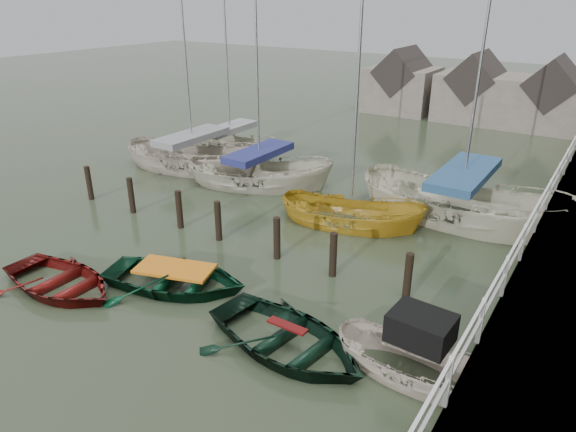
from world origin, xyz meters
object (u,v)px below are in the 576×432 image
Objects in this scene: sailboat_b at (260,184)px; sailboat_d at (458,218)px; sailboat_e at (231,153)px; rowboat_dkgreen at (287,350)px; sailboat_a at (194,168)px; sailboat_c at (350,224)px; motorboat at (413,372)px; rowboat_red at (61,290)px; rowboat_green at (177,287)px.

sailboat_b is 8.41m from sailboat_d.
sailboat_d is at bearing -104.42° from sailboat_b.
sailboat_d is 1.31× the size of sailboat_e.
rowboat_dkgreen is 0.46× the size of sailboat_e.
sailboat_a is 9.26m from sailboat_c.
rowboat_dkgreen is 1.13× the size of motorboat.
sailboat_d reaches higher than sailboat_a.
sailboat_b is 5.40m from sailboat_c.
sailboat_c is at bearing -127.93° from sailboat_b.
rowboat_red is 0.31× the size of sailboat_b.
motorboat is at bearing -164.67° from sailboat_d.
sailboat_c is 4.08m from sailboat_d.
sailboat_d is at bearing 13.69° from motorboat.
sailboat_b reaches higher than rowboat_red.
rowboat_red is 0.92× the size of rowboat_dkgreen.
sailboat_b reaches higher than rowboat_dkgreen.
sailboat_d reaches higher than sailboat_c.
sailboat_e is at bearing 52.12° from sailboat_c.
sailboat_b is (-3.02, 8.13, 0.07)m from rowboat_green.
sailboat_a is 2.92m from sailboat_e.
sailboat_b is (-7.21, 8.72, 0.07)m from rowboat_dkgreen.
rowboat_dkgreen reaches higher than rowboat_green.
sailboat_d is at bearing -97.23° from sailboat_a.
rowboat_dkgreen is at bearing -79.33° from rowboat_red.
sailboat_a is at bearing 22.96° from rowboat_red.
sailboat_d is (3.15, 2.58, 0.04)m from sailboat_c.
sailboat_a is at bearing 22.58° from rowboat_green.
sailboat_e is (-7.08, 11.12, 0.06)m from rowboat_green.
rowboat_green is 13.19m from sailboat_e.
sailboat_a is at bearing 63.22° from motorboat.
motorboat is 16.11m from sailboat_a.
sailboat_c is at bearing -111.70° from sailboat_a.
rowboat_green is 8.67m from sailboat_b.
rowboat_green is at bearing 90.45° from rowboat_dkgreen.
sailboat_b is at bearing 102.23° from sailboat_d.
rowboat_dkgreen is 16.25m from sailboat_e.
rowboat_red is at bearing 107.82° from rowboat_green.
sailboat_e is (-9.25, 4.49, 0.05)m from sailboat_c.
motorboat is 12.80m from sailboat_b.
sailboat_b reaches higher than sailboat_e.
sailboat_e is (-0.12, 2.92, -0.00)m from sailboat_a.
sailboat_d is at bearing -47.72° from rowboat_green.
motorboat is 9.21m from sailboat_d.
sailboat_b is 5.04m from sailboat_e.
sailboat_a is 0.94× the size of sailboat_b.
sailboat_b reaches higher than rowboat_green.
motorboat is 0.41× the size of sailboat_e.
rowboat_red is 3.26m from rowboat_green.
rowboat_green is at bearing -54.60° from rowboat_red.
motorboat is (9.65, 2.06, 0.12)m from rowboat_red.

